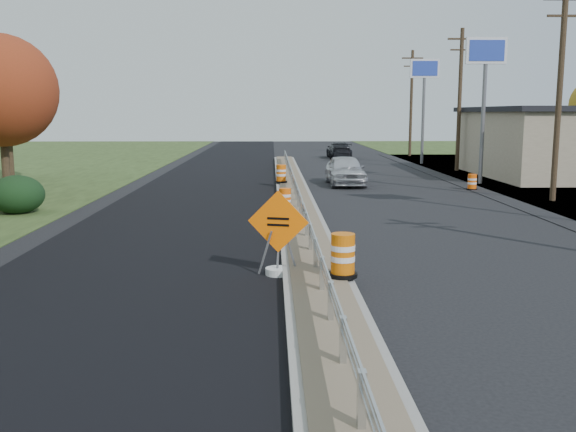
{
  "coord_description": "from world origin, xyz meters",
  "views": [
    {
      "loc": [
        -1.05,
        -19.08,
        3.91
      ],
      "look_at": [
        -0.61,
        -1.69,
        1.1
      ],
      "focal_mm": 40.0,
      "sensor_mm": 36.0,
      "label": 1
    }
  ],
  "objects_px": {
    "caution_sign": "(278,254)",
    "car_dark_far": "(339,150)",
    "car_silver": "(345,170)",
    "barrel_median_near": "(343,256)",
    "barrel_median_mid": "(285,200)",
    "barrel_shoulder_near": "(472,182)",
    "barrel_median_far": "(281,174)"
  },
  "relations": [
    {
      "from": "barrel_shoulder_near",
      "to": "car_dark_far",
      "type": "distance_m",
      "value": 24.0
    },
    {
      "from": "barrel_median_mid",
      "to": "barrel_shoulder_near",
      "type": "xyz_separation_m",
      "value": [
        9.75,
        8.21,
        -0.24
      ]
    },
    {
      "from": "car_dark_far",
      "to": "car_silver",
      "type": "bearing_deg",
      "value": 85.11
    },
    {
      "from": "caution_sign",
      "to": "barrel_median_far",
      "type": "xyz_separation_m",
      "value": [
        0.35,
        18.82,
        0.16
      ]
    },
    {
      "from": "car_silver",
      "to": "caution_sign",
      "type": "bearing_deg",
      "value": -102.14
    },
    {
      "from": "car_silver",
      "to": "barrel_median_mid",
      "type": "bearing_deg",
      "value": -109.21
    },
    {
      "from": "barrel_median_far",
      "to": "barrel_shoulder_near",
      "type": "height_order",
      "value": "barrel_median_far"
    },
    {
      "from": "car_silver",
      "to": "barrel_median_far",
      "type": "bearing_deg",
      "value": -166.98
    },
    {
      "from": "car_silver",
      "to": "barrel_median_near",
      "type": "bearing_deg",
      "value": -97.67
    },
    {
      "from": "caution_sign",
      "to": "barrel_median_mid",
      "type": "bearing_deg",
      "value": 102.63
    },
    {
      "from": "barrel_median_far",
      "to": "barrel_median_near",
      "type": "bearing_deg",
      "value": -86.83
    },
    {
      "from": "car_silver",
      "to": "barrel_shoulder_near",
      "type": "bearing_deg",
      "value": -22.97
    },
    {
      "from": "caution_sign",
      "to": "car_silver",
      "type": "xyz_separation_m",
      "value": [
        3.88,
        19.7,
        0.28
      ]
    },
    {
      "from": "barrel_median_mid",
      "to": "car_silver",
      "type": "height_order",
      "value": "car_silver"
    },
    {
      "from": "barrel_median_mid",
      "to": "barrel_median_near",
      "type": "bearing_deg",
      "value": -83.75
    },
    {
      "from": "barrel_shoulder_near",
      "to": "car_silver",
      "type": "distance_m",
      "value": 6.72
    },
    {
      "from": "caution_sign",
      "to": "barrel_median_near",
      "type": "relative_size",
      "value": 2.09
    },
    {
      "from": "barrel_median_mid",
      "to": "car_dark_far",
      "type": "xyz_separation_m",
      "value": [
        5.39,
        31.8,
        0.06
      ]
    },
    {
      "from": "barrel_median_mid",
      "to": "barrel_median_far",
      "type": "bearing_deg",
      "value": 90.0
    },
    {
      "from": "barrel_median_near",
      "to": "barrel_median_mid",
      "type": "distance_m",
      "value": 10.11
    },
    {
      "from": "barrel_median_mid",
      "to": "barrel_shoulder_near",
      "type": "height_order",
      "value": "barrel_median_mid"
    },
    {
      "from": "caution_sign",
      "to": "car_silver",
      "type": "relative_size",
      "value": 0.44
    },
    {
      "from": "barrel_shoulder_near",
      "to": "car_dark_far",
      "type": "height_order",
      "value": "car_dark_far"
    },
    {
      "from": "barrel_shoulder_near",
      "to": "car_silver",
      "type": "relative_size",
      "value": 0.17
    },
    {
      "from": "caution_sign",
      "to": "car_dark_far",
      "type": "xyz_separation_m",
      "value": [
        5.74,
        40.78,
        0.16
      ]
    },
    {
      "from": "barrel_shoulder_near",
      "to": "car_silver",
      "type": "xyz_separation_m",
      "value": [
        -6.22,
        2.51,
        0.42
      ]
    },
    {
      "from": "barrel_median_near",
      "to": "car_silver",
      "type": "bearing_deg",
      "value": 83.34
    },
    {
      "from": "caution_sign",
      "to": "car_dark_far",
      "type": "bearing_deg",
      "value": 96.86
    },
    {
      "from": "barrel_median_mid",
      "to": "car_dark_far",
      "type": "bearing_deg",
      "value": 80.39
    },
    {
      "from": "barrel_median_far",
      "to": "barrel_shoulder_near",
      "type": "relative_size",
      "value": 1.17
    },
    {
      "from": "caution_sign",
      "to": "barrel_median_mid",
      "type": "xyz_separation_m",
      "value": [
        0.35,
        8.98,
        0.11
      ]
    },
    {
      "from": "barrel_median_near",
      "to": "caution_sign",
      "type": "bearing_deg",
      "value": 143.55
    }
  ]
}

